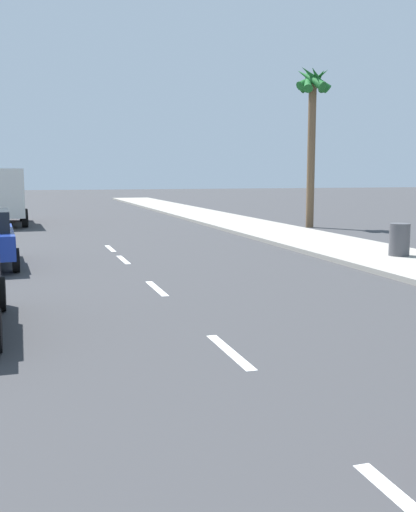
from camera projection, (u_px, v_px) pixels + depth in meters
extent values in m
plane|color=#38383A|center=(119.00, 256.00, 18.76)|extent=(160.00, 160.00, 0.00)
cube|color=#9E998E|center=(308.00, 239.00, 22.84)|extent=(3.60, 80.00, 0.14)
cube|color=white|center=(230.00, 351.00, 8.64)|extent=(0.16, 1.80, 0.01)
cube|color=white|center=(157.00, 288.00, 13.40)|extent=(0.16, 1.80, 0.01)
cube|color=white|center=(123.00, 260.00, 17.87)|extent=(0.16, 1.80, 0.01)
cube|color=white|center=(110.00, 248.00, 20.56)|extent=(0.16, 1.80, 0.01)
cylinder|color=black|center=(1.00, 294.00, 11.17)|extent=(0.18, 0.64, 0.64)
cylinder|color=black|center=(13.00, 248.00, 18.23)|extent=(0.21, 0.65, 0.64)
cylinder|color=black|center=(16.00, 260.00, 15.56)|extent=(0.21, 0.65, 0.64)
cylinder|color=black|center=(22.00, 213.00, 32.24)|extent=(0.31, 0.91, 0.90)
cylinder|color=black|center=(25.00, 218.00, 28.58)|extent=(0.31, 0.91, 0.90)
cylinder|color=brown|center=(311.00, 153.00, 28.22)|extent=(0.37, 0.37, 7.09)
cone|color=#195B23|center=(318.00, 79.00, 27.80)|extent=(0.59, 1.48, 1.05)
cone|color=#195B23|center=(314.00, 80.00, 27.98)|extent=(1.37, 1.36, 1.30)
cone|color=#195B23|center=(309.00, 80.00, 27.96)|extent=(1.48, 0.81, 1.12)
cone|color=#195B23|center=(307.00, 79.00, 27.81)|extent=(1.04, 1.51, 1.51)
cone|color=#195B23|center=(310.00, 78.00, 27.57)|extent=(1.12, 1.72, 1.43)
cone|color=#195B23|center=(315.00, 78.00, 27.51)|extent=(1.59, 0.58, 1.35)
cone|color=#195B23|center=(318.00, 79.00, 27.60)|extent=(1.46, 1.19, 1.31)
cylinder|color=#47474C|center=(399.00, 240.00, 17.69)|extent=(0.60, 0.60, 0.96)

